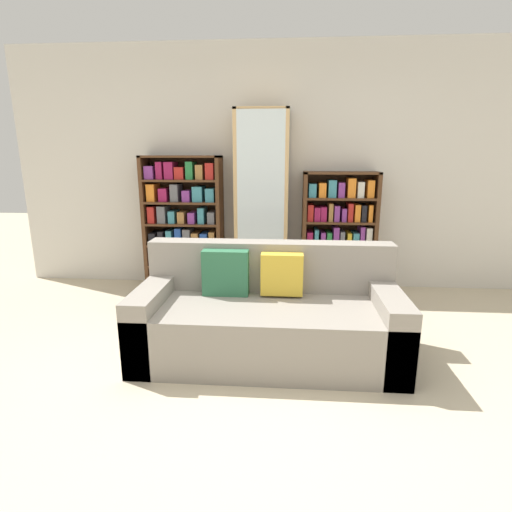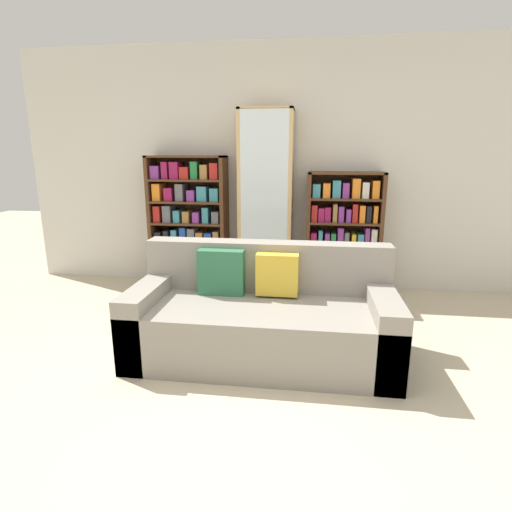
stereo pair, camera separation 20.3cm
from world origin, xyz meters
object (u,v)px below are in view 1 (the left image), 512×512
object	(u,v)px
bookshelf_left	(184,224)
display_cabinet	(262,203)
bookshelf_right	(338,234)
wine_bottle	(295,302)
couch	(268,318)

from	to	relation	value
bookshelf_left	display_cabinet	distance (m)	0.93
bookshelf_left	bookshelf_right	xyz separation A→B (m)	(1.76, -0.00, -0.09)
bookshelf_left	wine_bottle	size ratio (longest dim) A/B	3.75
bookshelf_right	wine_bottle	world-z (taller)	bookshelf_right
display_cabinet	bookshelf_right	world-z (taller)	display_cabinet
display_cabinet	wine_bottle	size ratio (longest dim) A/B	4.94
couch	bookshelf_left	size ratio (longest dim) A/B	1.30
bookshelf_left	bookshelf_right	bearing A→B (deg)	-0.01
bookshelf_right	wine_bottle	distance (m)	1.12
couch	display_cabinet	size ratio (longest dim) A/B	0.99
couch	wine_bottle	size ratio (longest dim) A/B	4.87
wine_bottle	bookshelf_left	bearing A→B (deg)	145.07
bookshelf_left	wine_bottle	xyz separation A→B (m)	(1.27, -0.89, -0.58)
bookshelf_left	bookshelf_right	distance (m)	1.76
display_cabinet	wine_bottle	world-z (taller)	display_cabinet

